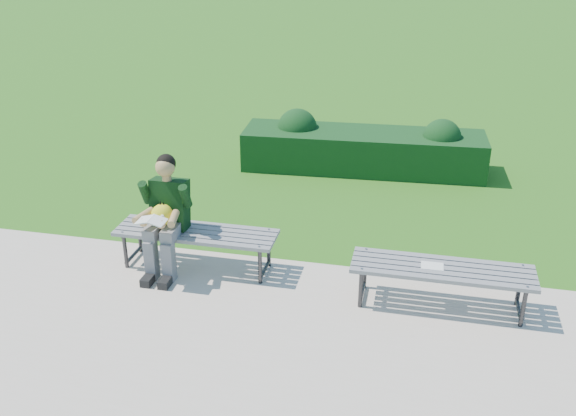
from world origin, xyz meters
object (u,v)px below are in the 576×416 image
hedge (362,147)px  bench_left (196,235)px  seated_boy (165,212)px  bench_right (442,272)px  paper_sheet (432,266)px

hedge → bench_left: bearing=-112.2°
hedge → bench_left: 3.82m
hedge → seated_boy: (-1.74, -3.63, 0.37)m
bench_left → bench_right: bearing=-4.9°
hedge → bench_right: (1.22, -3.77, 0.07)m
hedge → paper_sheet: size_ratio=16.87×
bench_left → seated_boy: (-0.30, -0.09, 0.30)m
hedge → seated_boy: bearing=-115.6°
hedge → bench_left: (-1.44, -3.54, 0.07)m
bench_left → seated_boy: 0.43m
bench_left → seated_boy: bearing=-162.5°
bench_right → paper_sheet: size_ratio=8.08×
hedge → paper_sheet: (1.12, -3.77, 0.12)m
bench_left → seated_boy: size_ratio=1.37×
hedge → bench_right: bearing=-72.0°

